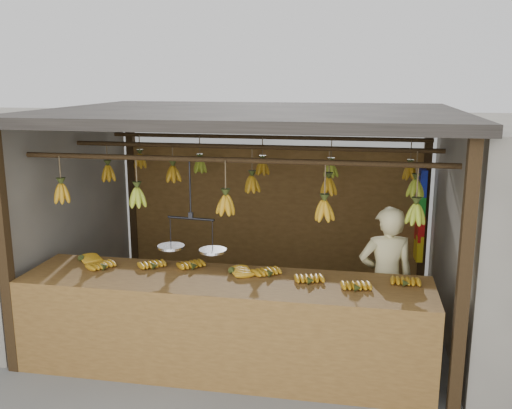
# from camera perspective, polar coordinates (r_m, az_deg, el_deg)

# --- Properties ---
(ground) EXTENTS (80.00, 80.00, 0.00)m
(ground) POSITION_cam_1_polar(r_m,az_deg,el_deg) (6.67, -0.48, -11.53)
(ground) COLOR #5B5B57
(stall) EXTENTS (4.30, 3.30, 2.40)m
(stall) POSITION_cam_1_polar(r_m,az_deg,el_deg) (6.45, 0.05, 5.88)
(stall) COLOR black
(stall) RESTS_ON ground
(counter) EXTENTS (3.83, 0.87, 0.96)m
(counter) POSITION_cam_1_polar(r_m,az_deg,el_deg) (5.29, -3.49, -9.76)
(counter) COLOR brown
(counter) RESTS_ON ground
(hanging_bananas) EXTENTS (3.56, 2.20, 0.39)m
(hanging_bananas) POSITION_cam_1_polar(r_m,az_deg,el_deg) (6.18, -0.55, 2.26)
(hanging_bananas) COLOR #B17A12
(hanging_bananas) RESTS_ON ground
(balance_scale) EXTENTS (0.67, 0.30, 0.87)m
(balance_scale) POSITION_cam_1_polar(r_m,az_deg,el_deg) (5.43, -6.47, -3.90)
(balance_scale) COLOR black
(balance_scale) RESTS_ON ground
(vendor) EXTENTS (0.61, 0.46, 1.51)m
(vendor) POSITION_cam_1_polar(r_m,az_deg,el_deg) (5.87, 12.83, -7.38)
(vendor) COLOR beige
(vendor) RESTS_ON ground
(bag_bundles) EXTENTS (0.08, 0.26, 1.19)m
(bag_bundles) POSITION_cam_1_polar(r_m,az_deg,el_deg) (7.56, 16.12, -1.06)
(bag_bundles) COLOR #1426BF
(bag_bundles) RESTS_ON ground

